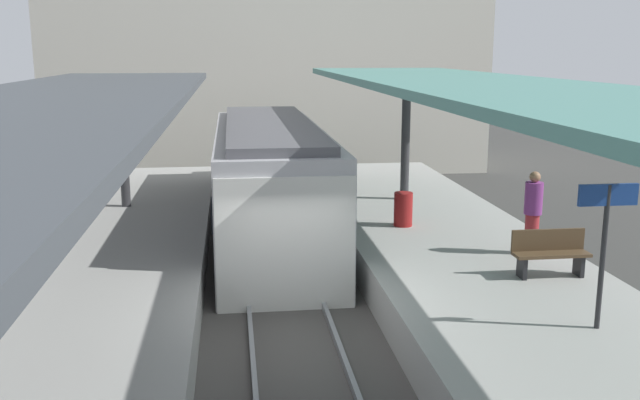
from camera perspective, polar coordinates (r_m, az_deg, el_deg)
ground_plane at (r=12.35m, az=-2.11°, el=-12.37°), size 80.00×80.00×0.00m
platform_left at (r=12.44m, az=-20.16°, el=-10.45°), size 4.40×28.00×1.00m
platform_right at (r=13.01m, az=15.00°, el=-9.09°), size 4.40×28.00×1.00m
track_ballast at (r=12.31m, az=-2.12°, el=-11.95°), size 3.20×28.00×0.20m
rail_near_side at (r=12.20m, az=-5.56°, el=-11.34°), size 0.08×28.00×0.14m
rail_far_side at (r=12.31m, az=1.28°, el=-11.06°), size 0.08×28.00×0.14m
commuter_train at (r=18.28m, az=-4.05°, el=1.40°), size 2.78×10.40×3.10m
canopy_left at (r=12.94m, az=-20.01°, el=7.55°), size 4.18×21.00×3.37m
canopy_right at (r=13.49m, az=13.67°, el=8.65°), size 4.18×21.00×3.51m
platform_bench at (r=13.69m, az=18.08°, el=-3.97°), size 1.40×0.41×0.86m
platform_sign at (r=11.10m, az=22.09°, el=-1.76°), size 0.90×0.08×2.21m
litter_bin at (r=16.81m, az=6.74°, el=-0.74°), size 0.44×0.44×0.80m
passenger_near_bench at (r=14.95m, az=16.82°, el=-0.88°), size 0.36×0.36×1.71m
station_building_backdrop at (r=31.24m, az=-4.25°, el=12.78°), size 18.00×6.00×11.00m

